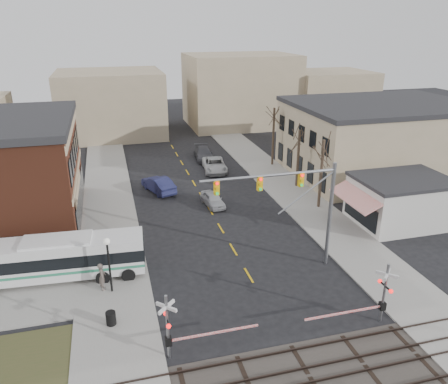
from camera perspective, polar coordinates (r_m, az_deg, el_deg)
The scene contains 22 objects.
ground at distance 30.62m, azimuth 4.45°, elevation -12.74°, with size 160.00×160.00×0.00m, color black.
sidewalk_west at distance 47.01m, azimuth -14.88°, elevation -0.68°, with size 5.00×60.00×0.12m, color gray.
sidewalk_east at distance 50.45m, azimuth 7.14°, elevation 1.42°, with size 5.00×60.00×0.12m, color gray.
ballast_strip at distance 24.90m, azimuth 11.03°, elevation -22.52°, with size 160.00×5.00×0.06m, color #332D28.
rail_tracks at distance 24.84m, azimuth 11.05°, elevation -22.37°, with size 160.00×3.91×0.14m.
tan_building at distance 55.08m, azimuth 19.59°, elevation 6.62°, with size 20.30×15.30×8.50m.
awning_shop at distance 42.28m, azimuth 22.11°, elevation -1.02°, with size 9.74×6.20×4.30m.
tree_east_a at distance 42.90m, azimuth 12.56°, elevation 2.31°, with size 0.28×0.28×6.75m.
tree_east_b at distance 48.21m, azimuth 9.64°, elevation 4.35°, with size 0.28×0.28×6.30m.
tree_east_c at distance 55.25m, azimuth 6.45°, elevation 7.19°, with size 0.28×0.28×7.20m.
transit_bus at distance 33.01m, azimuth -20.71°, elevation -8.02°, with size 11.85×3.33×3.01m.
traffic_signal_mast at distance 30.87m, azimuth 9.52°, elevation -0.63°, with size 9.78×0.30×8.00m.
rr_crossing_west at distance 24.49m, azimuth -6.34°, elevation -17.07°, with size 5.60×1.36×4.00m.
rr_crossing_east at distance 28.21m, azimuth 19.46°, elevation -12.55°, with size 5.60×1.36×4.00m.
street_lamp at distance 29.76m, azimuth -14.91°, elevation -7.78°, with size 0.44×0.44×4.00m.
trash_bin at distance 28.08m, azimuth -14.55°, elevation -15.66°, with size 0.60×0.60×0.85m, color black.
car_a at distance 43.35m, azimuth -1.49°, elevation -0.96°, with size 1.59×3.94×1.34m, color #A0A1A5.
car_b at distance 47.33m, azimuth -8.56°, elevation 0.99°, with size 1.79×5.13×1.69m, color #1A1D42.
car_c at distance 53.42m, azimuth -1.25°, elevation 3.55°, with size 2.61×5.66×1.57m, color #B5B5B5.
car_d at distance 58.22m, azimuth -2.68°, elevation 5.05°, with size 2.21×5.44×1.58m, color #46474C.
pedestrian_near at distance 31.09m, azimuth -15.63°, elevation -10.57°, with size 0.71×0.47×1.96m, color #60544D.
pedestrian_far at distance 34.59m, azimuth -14.50°, elevation -7.35°, with size 0.77×0.60×1.59m, color #373860.
Camera 1 is at (-8.82, -23.79, 17.15)m, focal length 35.00 mm.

